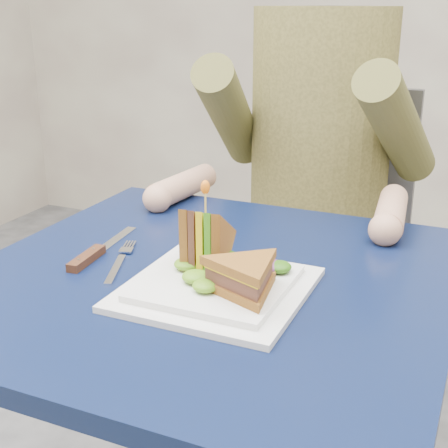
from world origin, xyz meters
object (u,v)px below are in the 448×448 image
at_px(table, 209,318).
at_px(sandwich_flat, 245,277).
at_px(sandwich_upright, 206,244).
at_px(diner, 320,103).
at_px(plate, 217,287).
at_px(knife, 92,254).
at_px(chair, 324,236).
at_px(fork, 119,262).

bearing_deg(table, sandwich_flat, -40.78).
relative_size(table, sandwich_upright, 4.96).
bearing_deg(diner, plate, -86.62).
bearing_deg(knife, table, 5.68).
bearing_deg(diner, table, -90.00).
relative_size(chair, sandwich_upright, 6.15).
distance_m(chair, sandwich_upright, 0.78).
bearing_deg(chair, sandwich_flat, -83.35).
xyz_separation_m(chair, knife, (-0.21, -0.75, 0.20)).
height_order(plate, knife, plate).
bearing_deg(table, diner, 90.00).
bearing_deg(table, chair, 90.00).
xyz_separation_m(sandwich_flat, sandwich_upright, (-0.09, 0.07, 0.01)).
height_order(table, knife, knife).
xyz_separation_m(diner, fork, (-0.15, -0.64, -0.18)).
bearing_deg(knife, diner, 72.13).
relative_size(chair, diner, 1.25).
relative_size(chair, fork, 5.37).
bearing_deg(plate, fork, 170.25).
bearing_deg(plate, chair, 92.90).
bearing_deg(table, fork, -170.96).
bearing_deg(sandwich_upright, chair, 90.12).
bearing_deg(table, plate, -54.90).
bearing_deg(knife, chair, 74.66).
distance_m(sandwich_flat, sandwich_upright, 0.12).
distance_m(table, sandwich_upright, 0.13).
distance_m(diner, sandwich_flat, 0.72).
height_order(chair, sandwich_upright, chair).
bearing_deg(sandwich_flat, diner, 97.70).
bearing_deg(chair, diner, -90.00).
bearing_deg(diner, fork, -103.21).
distance_m(plate, knife, 0.25).
relative_size(chair, knife, 4.20).
height_order(chair, diner, diner).
relative_size(table, plate, 2.88).
xyz_separation_m(plate, sandwich_flat, (0.05, -0.03, 0.04)).
distance_m(table, plate, 0.11).
bearing_deg(table, knife, -174.32).
relative_size(plate, sandwich_flat, 1.51).
distance_m(plate, sandwich_flat, 0.07).
bearing_deg(plate, table, 125.10).
height_order(plate, sandwich_flat, sandwich_flat).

